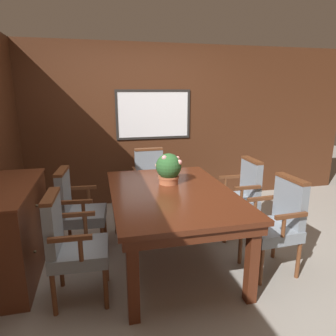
# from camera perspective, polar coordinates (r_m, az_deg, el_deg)

# --- Properties ---
(ground_plane) EXTENTS (14.00, 14.00, 0.00)m
(ground_plane) POSITION_cam_1_polar(r_m,az_deg,el_deg) (3.28, 0.49, -17.79)
(ground_plane) COLOR #A39E93
(wall_back) EXTENTS (7.20, 0.08, 2.45)m
(wall_back) POSITION_cam_1_polar(r_m,az_deg,el_deg) (4.72, -5.19, 8.00)
(wall_back) COLOR #4C2816
(wall_back) RESTS_ON ground_plane
(dining_table) EXTENTS (1.20, 1.78, 0.78)m
(dining_table) POSITION_cam_1_polar(r_m,az_deg,el_deg) (3.05, 0.66, -6.03)
(dining_table) COLOR #562614
(dining_table) RESTS_ON ground_plane
(chair_right_near) EXTENTS (0.49, 0.51, 0.96)m
(chair_right_near) POSITION_cam_1_polar(r_m,az_deg,el_deg) (3.14, 20.12, -9.35)
(chair_right_near) COLOR brown
(chair_right_near) RESTS_ON ground_plane
(chair_head_far) EXTENTS (0.50, 0.48, 0.96)m
(chair_head_far) POSITION_cam_1_polar(r_m,az_deg,el_deg) (4.29, -3.33, -2.10)
(chair_head_far) COLOR brown
(chair_head_far) RESTS_ON ground_plane
(chair_left_near) EXTENTS (0.49, 0.51, 0.96)m
(chair_left_near) POSITION_cam_1_polar(r_m,az_deg,el_deg) (2.69, -18.09, -13.29)
(chair_left_near) COLOR brown
(chair_left_near) RESTS_ON ground_plane
(chair_right_far) EXTENTS (0.47, 0.50, 0.96)m
(chair_right_far) POSITION_cam_1_polar(r_m,az_deg,el_deg) (3.81, 13.71, -4.69)
(chair_right_far) COLOR brown
(chair_right_far) RESTS_ON ground_plane
(chair_left_far) EXTENTS (0.51, 0.52, 0.96)m
(chair_left_far) POSITION_cam_1_polar(r_m,az_deg,el_deg) (3.41, -17.04, -7.20)
(chair_left_far) COLOR brown
(chair_left_far) RESTS_ON ground_plane
(potted_plant) EXTENTS (0.28, 0.29, 0.33)m
(potted_plant) POSITION_cam_1_polar(r_m,az_deg,el_deg) (3.22, 0.12, -0.06)
(potted_plant) COLOR #B2603D
(potted_plant) RESTS_ON dining_table
(sideboard_cabinet) EXTENTS (0.48, 1.29, 0.90)m
(sideboard_cabinet) POSITION_cam_1_polar(r_m,az_deg,el_deg) (3.30, -27.37, -10.53)
(sideboard_cabinet) COLOR brown
(sideboard_cabinet) RESTS_ON ground_plane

